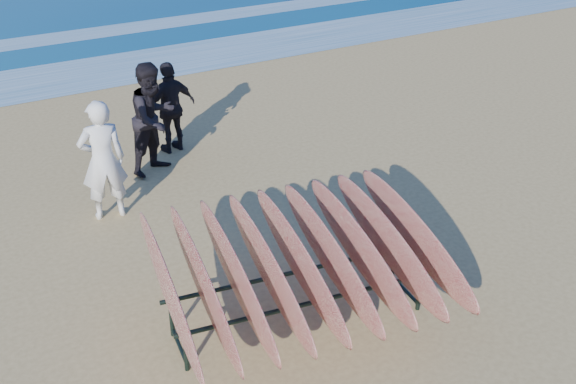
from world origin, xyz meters
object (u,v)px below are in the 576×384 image
person_white (103,160)px  person_dark_b (171,107)px  surfboard_rack (299,261)px  person_dark_a (154,118)px

person_white → person_dark_b: 2.54m
surfboard_rack → person_dark_b: (0.65, 5.51, -0.04)m
surfboard_rack → person_dark_b: bearing=91.6°
person_dark_b → surfboard_rack: bearing=73.3°
person_dark_b → person_dark_a: bearing=38.7°
person_white → person_dark_b: bearing=-128.1°
surfboard_rack → person_dark_a: person_dark_a is taller
person_dark_a → person_dark_b: bearing=23.3°
person_white → person_dark_a: size_ratio=0.97×
surfboard_rack → person_dark_a: (0.08, 4.86, 0.09)m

